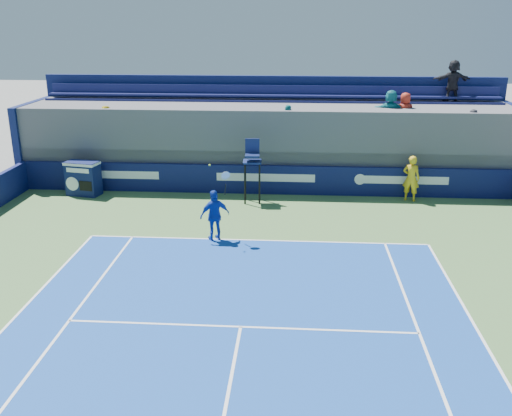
# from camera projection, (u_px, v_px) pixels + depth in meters

# --- Properties ---
(ball_person) EXTENTS (0.77, 0.63, 1.81)m
(ball_person) POSITION_uv_depth(u_px,v_px,m) (411.00, 178.00, 22.28)
(ball_person) COLOR yellow
(ball_person) RESTS_ON apron
(back_hoarding) EXTENTS (20.40, 0.21, 1.20)m
(back_hoarding) POSITION_uv_depth(u_px,v_px,m) (266.00, 180.00, 23.26)
(back_hoarding) COLOR #0B1041
(back_hoarding) RESTS_ON ground
(match_clock) EXTENTS (1.43, 0.96, 1.40)m
(match_clock) POSITION_uv_depth(u_px,v_px,m) (83.00, 177.00, 23.06)
(match_clock) COLOR #0E1646
(match_clock) RESTS_ON ground
(umpire_chair) EXTENTS (0.74, 0.74, 2.48)m
(umpire_chair) POSITION_uv_depth(u_px,v_px,m) (252.00, 164.00, 21.95)
(umpire_chair) COLOR black
(umpire_chair) RESTS_ON ground
(tennis_player) EXTENTS (1.06, 0.81, 2.57)m
(tennis_player) POSITION_uv_depth(u_px,v_px,m) (215.00, 215.00, 18.31)
(tennis_player) COLOR #1433A4
(tennis_player) RESTS_ON apron
(stadium_seating) EXTENTS (21.00, 4.05, 5.18)m
(stadium_seating) POSITION_uv_depth(u_px,v_px,m) (270.00, 139.00, 24.79)
(stadium_seating) COLOR #525257
(stadium_seating) RESTS_ON ground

